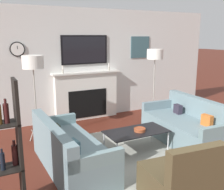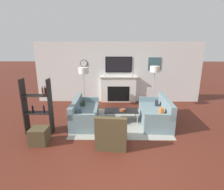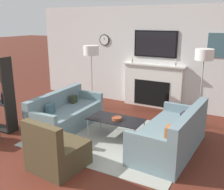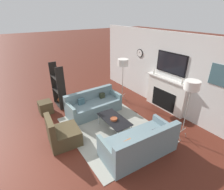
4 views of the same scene
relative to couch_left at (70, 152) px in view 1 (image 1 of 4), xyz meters
The scene contains 9 objects.
fireplace_wall 2.82m from the couch_left, 63.10° to the left, with size 7.46×0.28×2.70m.
area_rug 1.23m from the couch_left, ahead, with size 3.01×2.46×0.01m.
couch_left is the anchor object (origin of this frame).
couch_right 2.41m from the couch_left, ahead, with size 0.98×1.92×0.84m.
armchair 1.74m from the couch_left, 56.83° to the right, with size 0.83×0.86×0.86m.
coffee_table 1.25m from the couch_left, ahead, with size 1.12×0.57×0.40m.
decorative_bowl 1.30m from the couch_left, ahead, with size 0.21×0.21×0.06m.
floor_lamp_left 1.91m from the couch_left, 98.43° to the left, with size 0.40×0.40×1.70m.
floor_lamp_right 3.25m from the couch_left, 28.51° to the left, with size 0.38×0.38×1.75m.
Camera 1 is at (-2.33, -1.37, 2.05)m, focal length 42.00 mm.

